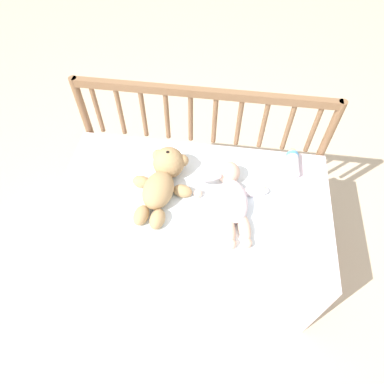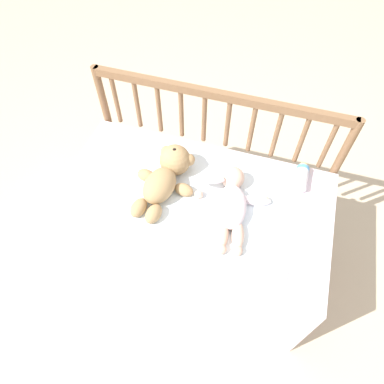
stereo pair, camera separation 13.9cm
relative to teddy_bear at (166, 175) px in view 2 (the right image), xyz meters
The scene contains 7 objects.
ground_plane 0.62m from the teddy_bear, 20.17° to the right, with size 12.00×12.00×0.00m, color #C6B293.
crib_mattress 0.36m from the teddy_bear, 20.17° to the right, with size 1.16×0.66×0.55m.
crib_rail 0.33m from the teddy_bear, 66.57° to the left, with size 1.16×0.04×0.85m.
blanket 0.18m from the teddy_bear, 19.97° to the right, with size 0.82×0.53×0.01m.
teddy_bear is the anchor object (origin of this frame).
baby 0.30m from the teddy_bear, ahead, with size 0.34×0.39×0.10m.
baby_bottle 0.59m from the teddy_bear, 19.78° to the left, with size 0.06×0.15×0.06m.
Camera 2 is at (0.25, -0.78, 1.74)m, focal length 32.00 mm.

